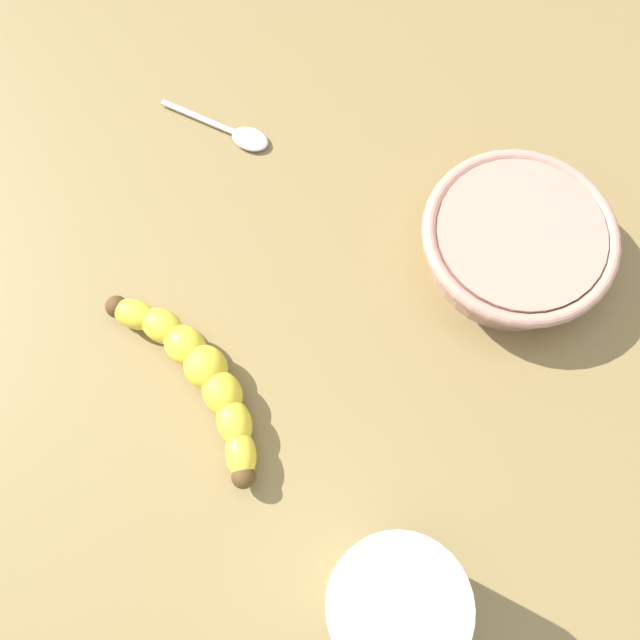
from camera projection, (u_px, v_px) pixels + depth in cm
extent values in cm
cube|color=olive|center=(255.00, 375.00, 57.72)|extent=(120.00, 120.00, 3.00)
ellipsoid|color=yellow|center=(241.00, 454.00, 52.26)|extent=(4.05, 4.48, 2.37)
ellipsoid|color=yellow|center=(234.00, 422.00, 53.11)|extent=(4.57, 4.63, 2.71)
ellipsoid|color=yellow|center=(222.00, 393.00, 53.91)|extent=(4.87, 4.73, 3.05)
ellipsoid|color=yellow|center=(206.00, 367.00, 54.64)|extent=(4.93, 4.76, 3.39)
ellipsoid|color=yellow|center=(185.00, 345.00, 55.27)|extent=(4.54, 4.04, 3.05)
ellipsoid|color=yellow|center=(161.00, 328.00, 55.78)|extent=(4.12, 3.17, 2.71)
ellipsoid|color=yellow|center=(135.00, 315.00, 56.17)|extent=(3.91, 2.55, 2.37)
sphere|color=#513819|center=(244.00, 477.00, 51.68)|extent=(1.87, 1.87, 1.87)
sphere|color=#513819|center=(116.00, 308.00, 56.38)|extent=(1.87, 1.87, 1.87)
cylinder|color=silver|center=(391.00, 604.00, 45.00)|extent=(8.70, 8.70, 11.19)
cylinder|color=#F9B869|center=(390.00, 604.00, 45.39)|extent=(8.20, 8.20, 9.86)
cylinder|color=tan|center=(515.00, 245.00, 57.61)|extent=(13.81, 13.81, 4.79)
torus|color=tan|center=(521.00, 235.00, 55.93)|extent=(16.21, 16.21, 1.20)
ellipsoid|color=silver|center=(250.00, 139.00, 63.59)|extent=(3.70, 2.55, 0.80)
cube|color=silver|center=(202.00, 119.00, 64.38)|extent=(8.51, 0.85, 0.25)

